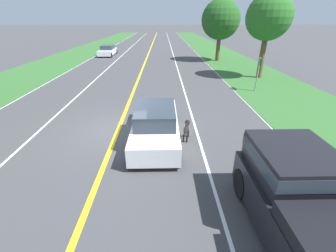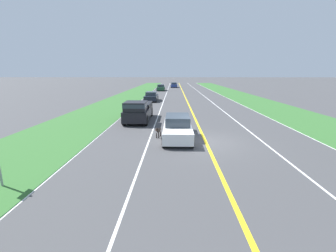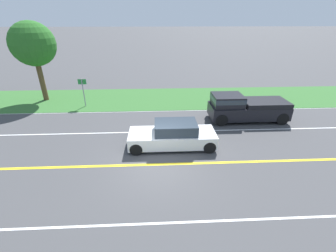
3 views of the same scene
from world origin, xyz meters
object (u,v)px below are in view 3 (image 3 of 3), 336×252
(roadside_tree_right_near, at_px, (33,44))
(street_sign, at_px, (83,89))
(ego_car, at_px, (173,135))
(dog, at_px, (171,129))
(pickup_truck, at_px, (245,107))

(roadside_tree_right_near, relative_size, street_sign, 2.82)
(ego_car, xyz_separation_m, roadside_tree_right_near, (8.38, 10.50, 3.91))
(roadside_tree_right_near, xyz_separation_m, street_sign, (-1.74, -3.87, -3.15))
(dog, relative_size, roadside_tree_right_near, 0.17)
(ego_car, xyz_separation_m, street_sign, (6.64, 6.63, 0.76))
(dog, bearing_deg, ego_car, -167.08)
(pickup_truck, xyz_separation_m, roadside_tree_right_near, (5.04, 15.68, 3.64))
(dog, distance_m, roadside_tree_right_near, 13.35)
(roadside_tree_right_near, bearing_deg, pickup_truck, -107.81)
(ego_car, xyz_separation_m, dog, (1.25, 0.01, -0.22))
(ego_car, height_order, dog, ego_car)
(ego_car, bearing_deg, dog, 0.23)
(pickup_truck, height_order, roadside_tree_right_near, roadside_tree_right_near)
(pickup_truck, distance_m, street_sign, 12.27)
(dog, xyz_separation_m, pickup_truck, (2.09, -5.18, 0.49))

